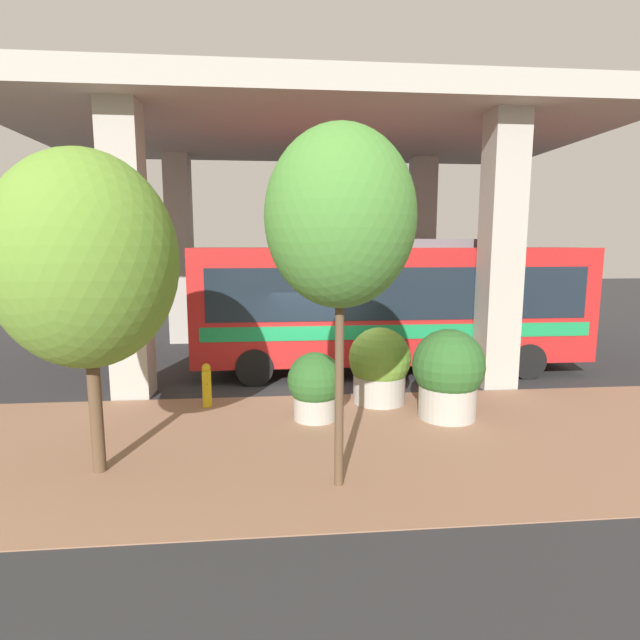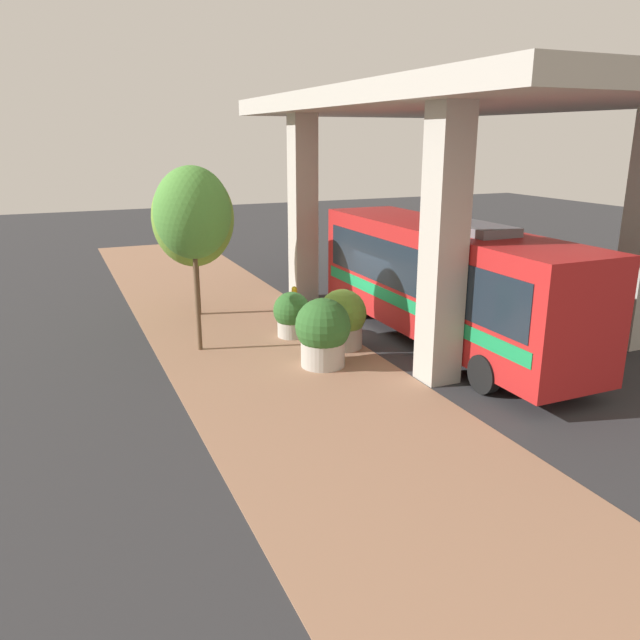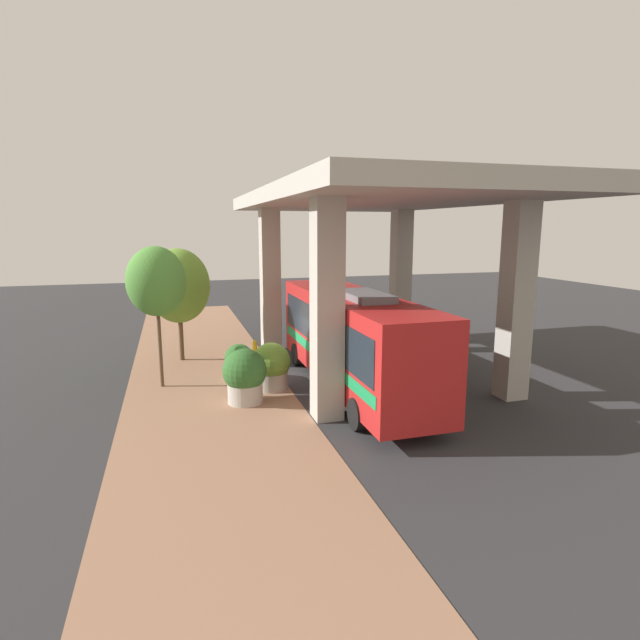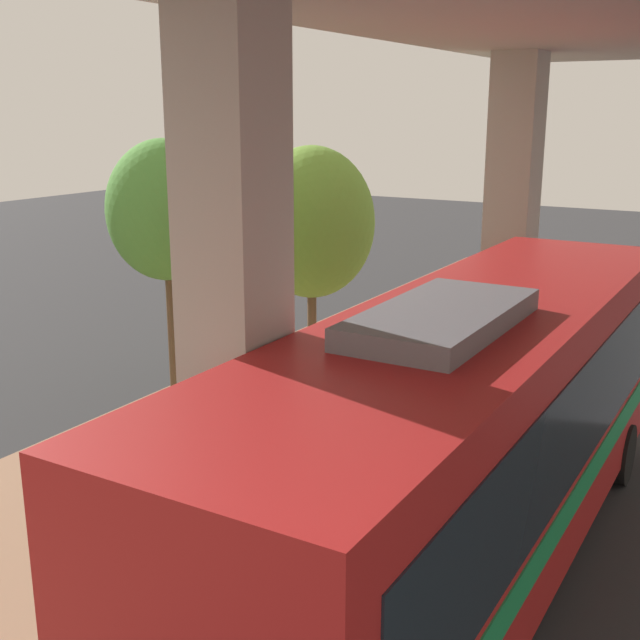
{
  "view_description": "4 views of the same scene",
  "coord_description": "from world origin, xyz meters",
  "px_view_note": "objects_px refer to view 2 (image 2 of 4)",
  "views": [
    {
      "loc": [
        -11.95,
        1.18,
        3.73
      ],
      "look_at": [
        -0.14,
        0.07,
        1.93
      ],
      "focal_mm": 28.0,
      "sensor_mm": 36.0,
      "label": 1
    },
    {
      "loc": [
        -8.5,
        -17.55,
        6.21
      ],
      "look_at": [
        -1.27,
        -1.01,
        0.87
      ],
      "focal_mm": 35.0,
      "sensor_mm": 36.0,
      "label": 2
    },
    {
      "loc": [
        -4.11,
        -19.38,
        6.1
      ],
      "look_at": [
        1.39,
        -0.91,
        2.52
      ],
      "focal_mm": 28.0,
      "sensor_mm": 36.0,
      "label": 3
    },
    {
      "loc": [
        5.38,
        -11.19,
        5.93
      ],
      "look_at": [
        -1.43,
        0.34,
        2.41
      ],
      "focal_mm": 45.0,
      "sensor_mm": 36.0,
      "label": 4
    }
  ],
  "objects_px": {
    "bus": "(444,278)",
    "planter_front": "(292,314)",
    "street_tree_near": "(193,218)",
    "street_tree_far": "(193,213)",
    "planter_back": "(342,319)",
    "fire_hydrant": "(294,300)",
    "planter_middle": "(323,332)"
  },
  "relations": [
    {
      "from": "bus",
      "to": "planter_front",
      "type": "relative_size",
      "value": 7.65
    },
    {
      "from": "planter_middle",
      "to": "street_tree_far",
      "type": "bearing_deg",
      "value": 136.02
    },
    {
      "from": "planter_back",
      "to": "bus",
      "type": "bearing_deg",
      "value": -17.69
    },
    {
      "from": "bus",
      "to": "fire_hydrant",
      "type": "bearing_deg",
      "value": 120.44
    },
    {
      "from": "bus",
      "to": "planter_back",
      "type": "xyz_separation_m",
      "value": [
        -2.94,
        0.94,
        -1.2
      ]
    },
    {
      "from": "street_tree_near",
      "to": "street_tree_far",
      "type": "distance_m",
      "value": 4.02
    },
    {
      "from": "planter_front",
      "to": "fire_hydrant",
      "type": "bearing_deg",
      "value": 66.92
    },
    {
      "from": "street_tree_near",
      "to": "street_tree_far",
      "type": "xyz_separation_m",
      "value": [
        -0.84,
        -3.88,
        0.63
      ]
    },
    {
      "from": "fire_hydrant",
      "to": "planter_front",
      "type": "bearing_deg",
      "value": -113.08
    },
    {
      "from": "planter_back",
      "to": "street_tree_far",
      "type": "relative_size",
      "value": 0.33
    },
    {
      "from": "fire_hydrant",
      "to": "street_tree_near",
      "type": "distance_m",
      "value": 4.56
    },
    {
      "from": "planter_front",
      "to": "planter_back",
      "type": "relative_size",
      "value": 0.81
    },
    {
      "from": "fire_hydrant",
      "to": "planter_back",
      "type": "distance_m",
      "value": 4.05
    },
    {
      "from": "bus",
      "to": "planter_front",
      "type": "distance_m",
      "value": 4.89
    },
    {
      "from": "bus",
      "to": "planter_back",
      "type": "height_order",
      "value": "bus"
    },
    {
      "from": "fire_hydrant",
      "to": "planter_middle",
      "type": "height_order",
      "value": "planter_middle"
    },
    {
      "from": "street_tree_far",
      "to": "planter_middle",
      "type": "bearing_deg",
      "value": -43.98
    },
    {
      "from": "planter_back",
      "to": "street_tree_near",
      "type": "xyz_separation_m",
      "value": [
        -3.19,
        5.38,
        2.58
      ]
    },
    {
      "from": "planter_front",
      "to": "planter_back",
      "type": "xyz_separation_m",
      "value": [
        1.01,
        -1.61,
        0.15
      ]
    },
    {
      "from": "planter_middle",
      "to": "planter_back",
      "type": "bearing_deg",
      "value": 46.2
    },
    {
      "from": "street_tree_near",
      "to": "street_tree_far",
      "type": "height_order",
      "value": "street_tree_far"
    },
    {
      "from": "street_tree_far",
      "to": "street_tree_near",
      "type": "bearing_deg",
      "value": 77.78
    },
    {
      "from": "planter_front",
      "to": "street_tree_near",
      "type": "height_order",
      "value": "street_tree_near"
    },
    {
      "from": "planter_middle",
      "to": "street_tree_far",
      "type": "height_order",
      "value": "street_tree_far"
    },
    {
      "from": "fire_hydrant",
      "to": "planter_middle",
      "type": "bearing_deg",
      "value": -102.9
    },
    {
      "from": "fire_hydrant",
      "to": "street_tree_near",
      "type": "relative_size",
      "value": 0.2
    },
    {
      "from": "planter_front",
      "to": "planter_back",
      "type": "bearing_deg",
      "value": -57.89
    },
    {
      "from": "planter_middle",
      "to": "planter_front",
      "type": "bearing_deg",
      "value": 86.45
    },
    {
      "from": "planter_middle",
      "to": "planter_back",
      "type": "distance_m",
      "value": 1.72
    },
    {
      "from": "planter_front",
      "to": "street_tree_far",
      "type": "relative_size",
      "value": 0.27
    },
    {
      "from": "planter_front",
      "to": "planter_middle",
      "type": "relative_size",
      "value": 0.75
    },
    {
      "from": "fire_hydrant",
      "to": "planter_back",
      "type": "xyz_separation_m",
      "value": [
        -0.02,
        -4.03,
        0.37
      ]
    }
  ]
}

